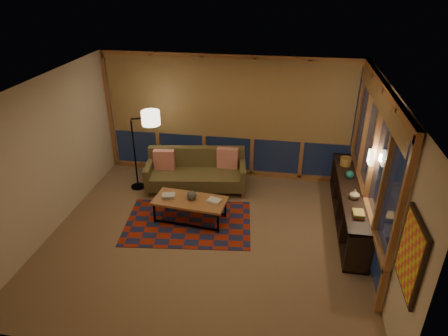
% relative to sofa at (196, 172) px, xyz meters
% --- Properties ---
extents(floor, '(5.50, 5.00, 0.01)m').
position_rel_sofa_xyz_m(floor, '(0.55, -1.59, -0.42)').
color(floor, '#9C7B59').
rests_on(floor, ground).
extents(ceiling, '(5.50, 5.00, 0.01)m').
position_rel_sofa_xyz_m(ceiling, '(0.55, -1.59, 2.28)').
color(ceiling, white).
rests_on(ceiling, walls).
extents(walls, '(5.51, 5.01, 2.70)m').
position_rel_sofa_xyz_m(walls, '(0.55, -1.59, 0.93)').
color(walls, beige).
rests_on(walls, floor).
extents(window_wall_back, '(5.30, 0.16, 2.60)m').
position_rel_sofa_xyz_m(window_wall_back, '(0.55, 0.84, 0.93)').
color(window_wall_back, '#925D32').
rests_on(window_wall_back, walls).
extents(window_wall_right, '(0.16, 3.70, 2.60)m').
position_rel_sofa_xyz_m(window_wall_right, '(3.23, -0.99, 0.93)').
color(window_wall_right, '#925D32').
rests_on(window_wall_right, walls).
extents(wall_art, '(0.06, 0.74, 0.94)m').
position_rel_sofa_xyz_m(wall_art, '(3.26, -3.44, 1.03)').
color(wall_art, '#EB5332').
rests_on(wall_art, walls).
extents(wall_sconce, '(0.12, 0.18, 0.22)m').
position_rel_sofa_xyz_m(wall_sconce, '(3.17, -1.14, 1.13)').
color(wall_sconce, beige).
rests_on(wall_sconce, walls).
extents(sofa, '(2.15, 1.12, 0.84)m').
position_rel_sofa_xyz_m(sofa, '(0.00, 0.00, 0.00)').
color(sofa, brown).
rests_on(sofa, floor).
extents(pillow_left, '(0.45, 0.20, 0.43)m').
position_rel_sofa_xyz_m(pillow_left, '(-0.68, 0.03, 0.22)').
color(pillow_left, red).
rests_on(pillow_left, sofa).
extents(pillow_right, '(0.45, 0.15, 0.44)m').
position_rel_sofa_xyz_m(pillow_right, '(0.62, 0.33, 0.22)').
color(pillow_right, red).
rests_on(pillow_right, sofa).
extents(area_rug, '(2.47, 1.80, 0.01)m').
position_rel_sofa_xyz_m(area_rug, '(0.13, -1.24, -0.41)').
color(area_rug, maroon).
rests_on(area_rug, floor).
extents(coffee_table, '(1.38, 0.73, 0.44)m').
position_rel_sofa_xyz_m(coffee_table, '(0.15, -1.13, -0.20)').
color(coffee_table, '#925D32').
rests_on(coffee_table, floor).
extents(book_stack_a, '(0.29, 0.25, 0.07)m').
position_rel_sofa_xyz_m(book_stack_a, '(-0.26, -1.11, 0.06)').
color(book_stack_a, silver).
rests_on(book_stack_a, coffee_table).
extents(book_stack_b, '(0.27, 0.24, 0.05)m').
position_rel_sofa_xyz_m(book_stack_b, '(0.61, -1.13, 0.05)').
color(book_stack_b, silver).
rests_on(book_stack_b, coffee_table).
extents(ceramic_pot, '(0.19, 0.19, 0.18)m').
position_rel_sofa_xyz_m(ceramic_pot, '(0.18, -1.11, 0.11)').
color(ceramic_pot, black).
rests_on(ceramic_pot, coffee_table).
extents(floor_lamp, '(0.66, 0.54, 1.71)m').
position_rel_sofa_xyz_m(floor_lamp, '(-1.27, -0.11, 0.44)').
color(floor_lamp, black).
rests_on(floor_lamp, floor).
extents(bookshelf, '(0.40, 2.91, 0.73)m').
position_rel_sofa_xyz_m(bookshelf, '(3.04, -0.70, -0.06)').
color(bookshelf, black).
rests_on(bookshelf, floor).
extents(basket, '(0.26, 0.26, 0.16)m').
position_rel_sofa_xyz_m(basket, '(3.02, 0.22, 0.39)').
color(basket, '#B17F37').
rests_on(basket, bookshelf).
extents(teal_bowl, '(0.17, 0.17, 0.15)m').
position_rel_sofa_xyz_m(teal_bowl, '(3.04, -0.33, 0.38)').
color(teal_bowl, '#165F57').
rests_on(teal_bowl, bookshelf).
extents(vase, '(0.19, 0.19, 0.18)m').
position_rel_sofa_xyz_m(vase, '(3.04, -1.08, 0.40)').
color(vase, tan).
rests_on(vase, bookshelf).
extents(shelf_book_stack, '(0.17, 0.23, 0.07)m').
position_rel_sofa_xyz_m(shelf_book_stack, '(3.04, -1.60, 0.34)').
color(shelf_book_stack, silver).
rests_on(shelf_book_stack, bookshelf).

